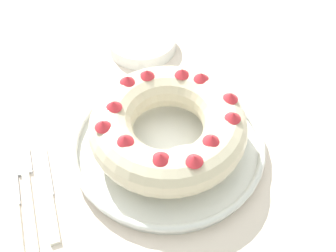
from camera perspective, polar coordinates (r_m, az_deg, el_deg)
The scene contains 7 objects.
dining_table at distance 0.80m, azimuth -0.83°, elevation -6.25°, with size 1.41×1.26×0.77m.
serving_dish at distance 0.71m, azimuth 0.00°, elevation -2.70°, with size 0.35×0.35×0.03m.
bundt_cake at distance 0.67m, azimuth 0.00°, elevation 0.05°, with size 0.27×0.27×0.09m.
fork at distance 0.72m, azimuth -19.75°, elevation -8.46°, with size 0.02×0.21×0.01m.
serving_knife at distance 0.70m, azimuth -21.36°, elevation -11.03°, with size 0.02×0.23×0.01m.
cake_knife at distance 0.69m, azimuth -16.96°, elevation -9.97°, with size 0.02×0.20×0.01m.
side_bowl at distance 0.92m, azimuth -3.77°, elevation 11.92°, with size 0.15×0.15×0.03m, color white.
Camera 1 is at (-0.13, -0.43, 1.35)m, focal length 42.00 mm.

